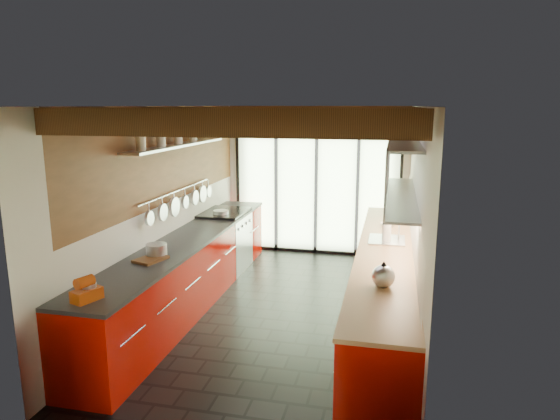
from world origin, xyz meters
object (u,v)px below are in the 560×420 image
object	(u,v)px
stand_mixer	(87,291)
soap_bottle	(387,230)
bowl	(387,225)
paper_towel	(387,232)
kettle	(383,275)

from	to	relation	value
stand_mixer	soap_bottle	xyz separation A→B (m)	(2.54, 2.85, -0.01)
soap_bottle	stand_mixer	bearing A→B (deg)	-131.72
bowl	stand_mixer	bearing A→B (deg)	-126.67
stand_mixer	paper_towel	size ratio (longest dim) A/B	0.95
stand_mixer	kettle	bearing A→B (deg)	20.24
stand_mixer	paper_towel	xyz separation A→B (m)	(2.54, 2.55, 0.04)
stand_mixer	soap_bottle	world-z (taller)	stand_mixer
paper_towel	soap_bottle	bearing A→B (deg)	90.00
stand_mixer	soap_bottle	bearing A→B (deg)	48.28
kettle	stand_mixer	bearing A→B (deg)	-159.76
soap_bottle	paper_towel	bearing A→B (deg)	-90.00
stand_mixer	paper_towel	bearing A→B (deg)	45.10
stand_mixer	soap_bottle	size ratio (longest dim) A/B	1.70
paper_towel	bowl	xyz separation A→B (m)	(0.00, 0.86, -0.10)
paper_towel	soap_bottle	distance (m)	0.30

